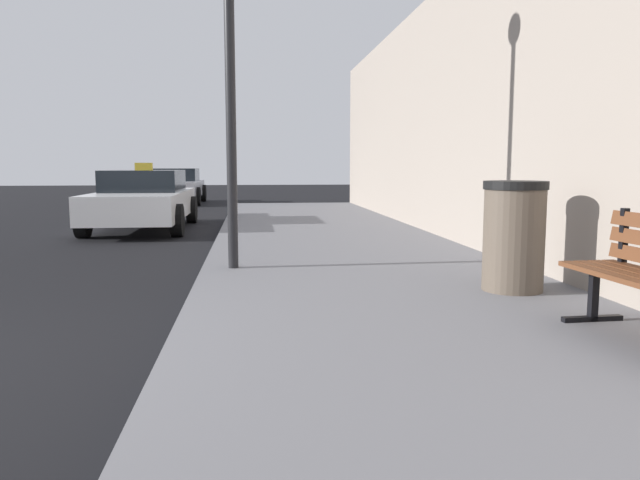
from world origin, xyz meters
The scene contains 5 objects.
sidewalk centered at (4.00, 0.00, 0.07)m, with size 4.00×32.00×0.15m, color slate.
trash_bin centered at (5.15, 1.64, 0.69)m, with size 0.61×0.61×1.07m.
street_lamp centered at (2.38, 3.28, 3.11)m, with size 0.36×0.36×4.32m.
car_white centered at (0.29, 9.40, 0.65)m, with size 1.98×4.52×1.43m.
car_silver centered at (-0.12, 18.52, 0.64)m, with size 1.94×4.04×1.27m.
Camera 1 is at (2.61, -3.99, 1.37)m, focal length 34.11 mm.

